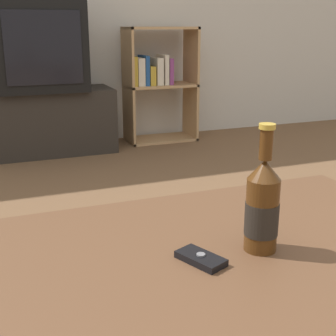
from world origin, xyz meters
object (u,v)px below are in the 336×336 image
beer_bottle (262,207)px  bookshelf (156,80)px  tv_stand (45,122)px  television (39,46)px  cell_phone (201,258)px

beer_bottle → bookshelf: bearing=74.2°
tv_stand → television: size_ratio=1.64×
bookshelf → cell_phone: (-0.94, -2.84, -0.02)m
tv_stand → cell_phone: cell_phone is taller
television → bookshelf: (0.91, 0.07, -0.28)m
television → beer_bottle: 2.77m
bookshelf → cell_phone: size_ratio=8.25×
tv_stand → cell_phone: 2.78m
bookshelf → beer_bottle: (-0.80, -2.83, 0.07)m
television → cell_phone: television is taller
tv_stand → bookshelf: size_ratio=1.10×
television → beer_bottle: bearing=-87.8°
tv_stand → bookshelf: bookshelf is taller
television → cell_phone: size_ratio=5.55×
television → tv_stand: bearing=90.0°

